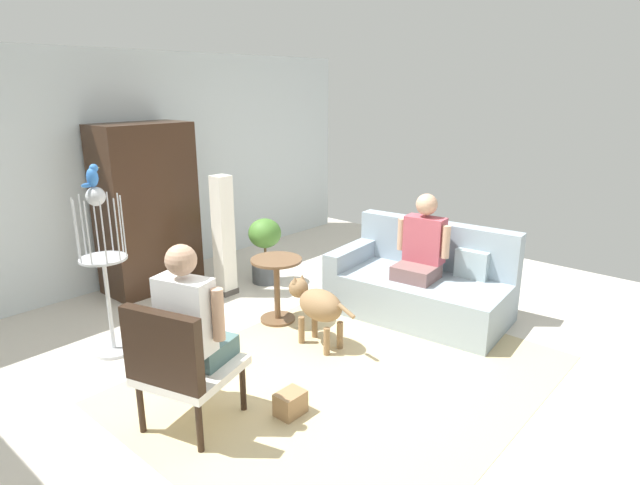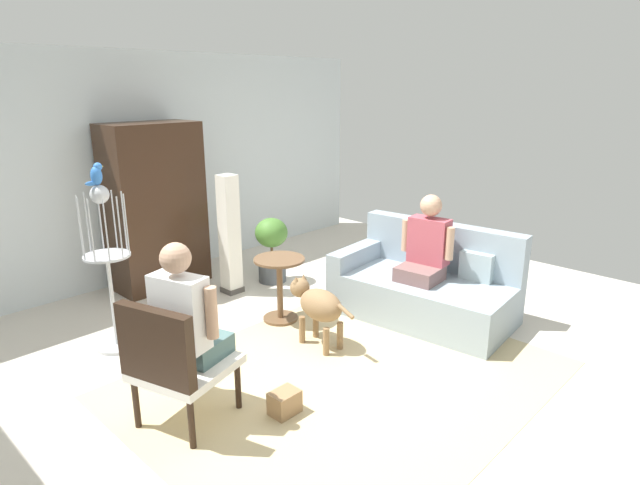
# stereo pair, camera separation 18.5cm
# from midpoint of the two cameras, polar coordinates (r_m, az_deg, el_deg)

# --- Properties ---
(ground_plane) EXTENTS (7.57, 7.57, 0.00)m
(ground_plane) POSITION_cam_midpoint_polar(r_m,az_deg,el_deg) (4.66, 0.73, -12.43)
(ground_plane) COLOR beige
(back_wall) EXTENTS (6.91, 0.12, 2.62)m
(back_wall) POSITION_cam_midpoint_polar(r_m,az_deg,el_deg) (6.61, -20.41, 7.32)
(back_wall) COLOR silver
(back_wall) RESTS_ON ground
(area_rug) EXTENTS (3.20, 2.59, 0.01)m
(area_rug) POSITION_cam_midpoint_polar(r_m,az_deg,el_deg) (4.40, 1.69, -14.28)
(area_rug) COLOR #C6B284
(area_rug) RESTS_ON ground
(couch) EXTENTS (1.10, 1.80, 0.90)m
(couch) POSITION_cam_midpoint_polar(r_m,az_deg,el_deg) (5.50, 9.65, -4.45)
(couch) COLOR #8EA0AD
(couch) RESTS_ON ground
(armchair) EXTENTS (0.74, 0.73, 0.93)m
(armchair) POSITION_cam_midpoint_polar(r_m,az_deg,el_deg) (3.70, -16.35, -12.15)
(armchair) COLOR black
(armchair) RESTS_ON ground
(person_on_couch) EXTENTS (0.48, 0.55, 0.82)m
(person_on_couch) POSITION_cam_midpoint_polar(r_m,az_deg,el_deg) (5.31, 9.86, -0.24)
(person_on_couch) COLOR #765654
(person_on_armchair) EXTENTS (0.51, 0.53, 0.87)m
(person_on_armchair) POSITION_cam_midpoint_polar(r_m,az_deg,el_deg) (3.70, -15.10, -7.75)
(person_on_armchair) COLOR #4B6A69
(round_end_table) EXTENTS (0.50, 0.50, 0.64)m
(round_end_table) POSITION_cam_midpoint_polar(r_m,az_deg,el_deg) (5.24, -5.63, -4.41)
(round_end_table) COLOR brown
(round_end_table) RESTS_ON ground
(dog) EXTENTS (0.31, 0.77, 0.60)m
(dog) POSITION_cam_midpoint_polar(r_m,az_deg,el_deg) (4.75, -1.40, -6.64)
(dog) COLOR olive
(dog) RESTS_ON ground
(bird_cage_stand) EXTENTS (0.39, 0.39, 1.46)m
(bird_cage_stand) POSITION_cam_midpoint_polar(r_m,az_deg,el_deg) (4.89, -22.97, -2.96)
(bird_cage_stand) COLOR silver
(bird_cage_stand) RESTS_ON ground
(parrot) EXTENTS (0.17, 0.10, 0.18)m
(parrot) POSITION_cam_midpoint_polar(r_m,az_deg,el_deg) (4.70, -24.17, 6.46)
(parrot) COLOR blue
(parrot) RESTS_ON bird_cage_stand
(potted_plant) EXTENTS (0.38, 0.38, 0.77)m
(potted_plant) POSITION_cam_midpoint_polar(r_m,az_deg,el_deg) (6.27, -6.71, -0.45)
(potted_plant) COLOR #4C5156
(potted_plant) RESTS_ON ground
(column_lamp) EXTENTS (0.20, 0.20, 1.33)m
(column_lamp) POSITION_cam_midpoint_polar(r_m,az_deg,el_deg) (5.92, -11.13, 0.60)
(column_lamp) COLOR #4C4742
(column_lamp) RESTS_ON ground
(armoire_cabinet) EXTENTS (1.02, 0.56, 1.86)m
(armoire_cabinet) POSITION_cam_midpoint_polar(r_m,az_deg,el_deg) (6.29, -18.80, 3.49)
(armoire_cabinet) COLOR #382316
(armoire_cabinet) RESTS_ON ground
(handbag) EXTENTS (0.21, 0.16, 0.17)m
(handbag) POSITION_cam_midpoint_polar(r_m,az_deg,el_deg) (3.96, -4.57, -16.76)
(handbag) COLOR #99724C
(handbag) RESTS_ON ground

